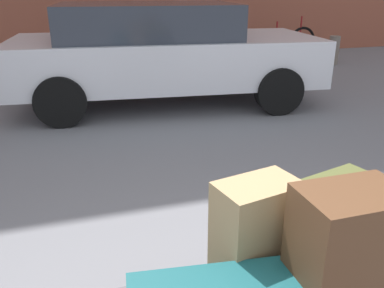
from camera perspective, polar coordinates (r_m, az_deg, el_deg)
The scene contains 9 objects.
duffel_bag_black_stacked_top at distance 2.09m, azimuth 18.59°, elevation -13.85°, with size 0.59×0.31×0.32m, color black.
suitcase_brown_front_left at distance 1.68m, azimuth 20.40°, elevation -16.41°, with size 0.38×0.26×0.67m, color #51331E.
suitcase_tan_center at distance 1.81m, azimuth 8.82°, elevation -13.77°, with size 0.34×0.22×0.58m, color #9E7F56.
duffel_bag_olive_topmost_pile at distance 1.96m, azimuth 19.46°, elevation -7.82°, with size 0.48×0.26×0.18m, color #4C5128.
parked_car at distance 6.02m, azimuth -4.30°, elevation 12.80°, with size 4.47×2.29×1.42m.
bicycle_leaning at distance 10.11m, azimuth 12.67°, elevation 13.68°, with size 1.76×0.15×0.96m.
bollard_kerb_near at distance 8.33m, azimuth 2.82°, elevation 12.11°, with size 0.23×0.23×0.62m, color #72665B.
bollard_kerb_mid at distance 8.85m, azimuth 11.01°, elevation 12.31°, with size 0.23×0.23×0.62m, color #72665B.
bollard_kerb_far at distance 9.65m, azimuth 19.22°, elevation 12.27°, with size 0.23×0.23×0.62m, color #72665B.
Camera 1 is at (-0.72, -1.17, 1.67)m, focal length 38.10 mm.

